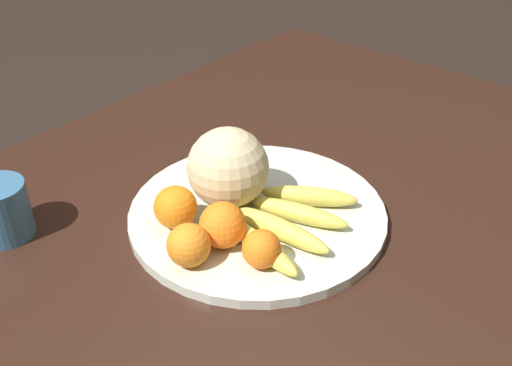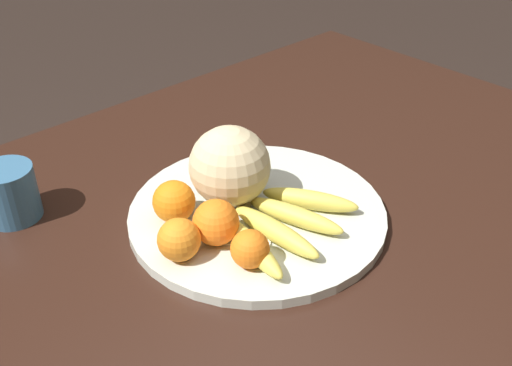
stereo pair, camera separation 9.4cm
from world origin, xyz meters
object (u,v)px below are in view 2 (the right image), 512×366
at_px(banana_bunch, 283,222).
at_px(orange_front_left, 216,222).
at_px(orange_back_left, 174,202).
at_px(produce_tag, 240,239).
at_px(ceramic_mug, 8,193).
at_px(fruit_bowl, 256,212).
at_px(melon, 230,166).
at_px(kitchen_table, 274,251).
at_px(orange_mid_center, 250,249).
at_px(orange_front_right, 179,240).

bearing_deg(banana_bunch, orange_front_left, -128.34).
bearing_deg(orange_back_left, produce_tag, -69.49).
xyz_separation_m(banana_bunch, orange_front_left, (-0.09, 0.05, 0.02)).
bearing_deg(ceramic_mug, orange_front_left, -57.19).
height_order(fruit_bowl, orange_back_left, orange_back_left).
height_order(melon, produce_tag, melon).
xyz_separation_m(kitchen_table, melon, (-0.05, 0.05, 0.18)).
relative_size(melon, orange_back_left, 1.96).
relative_size(fruit_bowl, melon, 3.16).
bearing_deg(orange_mid_center, orange_front_left, 90.93).
bearing_deg(orange_front_right, fruit_bowl, 4.57).
bearing_deg(banana_bunch, melon, 173.16).
bearing_deg(orange_front_right, orange_back_left, 58.08).
height_order(fruit_bowl, banana_bunch, banana_bunch).
bearing_deg(melon, orange_front_right, -158.09).
relative_size(melon, ceramic_mug, 1.11).
bearing_deg(orange_mid_center, kitchen_table, 33.34).
bearing_deg(ceramic_mug, kitchen_table, -40.04).
relative_size(melon, orange_front_right, 2.08).
xyz_separation_m(kitchen_table, orange_front_left, (-0.14, -0.02, 0.15)).
relative_size(kitchen_table, melon, 11.15).
xyz_separation_m(orange_front_left, ceramic_mug, (-0.19, 0.29, -0.01)).
bearing_deg(banana_bunch, kitchen_table, 134.96).
bearing_deg(kitchen_table, orange_back_left, 155.47).
bearing_deg(orange_back_left, kitchen_table, -24.53).
xyz_separation_m(fruit_bowl, orange_front_right, (-0.16, -0.01, 0.04)).
bearing_deg(banana_bunch, orange_front_right, -120.15).
distance_m(banana_bunch, ceramic_mug, 0.44).
xyz_separation_m(fruit_bowl, banana_bunch, (-0.01, -0.07, 0.02)).
relative_size(fruit_bowl, orange_mid_center, 7.37).
bearing_deg(produce_tag, banana_bunch, 23.50).
xyz_separation_m(orange_back_left, produce_tag, (0.04, -0.11, -0.03)).
relative_size(orange_mid_center, produce_tag, 0.63).
relative_size(banana_bunch, produce_tag, 2.61).
height_order(melon, orange_back_left, melon).
height_order(kitchen_table, banana_bunch, banana_bunch).
distance_m(orange_front_right, produce_tag, 0.10).
height_order(kitchen_table, orange_front_right, orange_front_right).
bearing_deg(orange_mid_center, produce_tag, 62.55).
distance_m(kitchen_table, fruit_bowl, 0.11).
distance_m(banana_bunch, orange_front_right, 0.16).
xyz_separation_m(banana_bunch, produce_tag, (-0.06, 0.03, -0.01)).
bearing_deg(melon, ceramic_mug, 140.50).
bearing_deg(melon, fruit_bowl, -72.94).
xyz_separation_m(kitchen_table, orange_back_left, (-0.15, 0.07, 0.14)).
bearing_deg(orange_mid_center, fruit_bowl, 43.64).
xyz_separation_m(melon, produce_tag, (-0.06, -0.09, -0.06)).
bearing_deg(orange_front_left, kitchen_table, 7.16).
distance_m(orange_front_right, orange_mid_center, 0.10).
height_order(melon, orange_front_right, melon).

